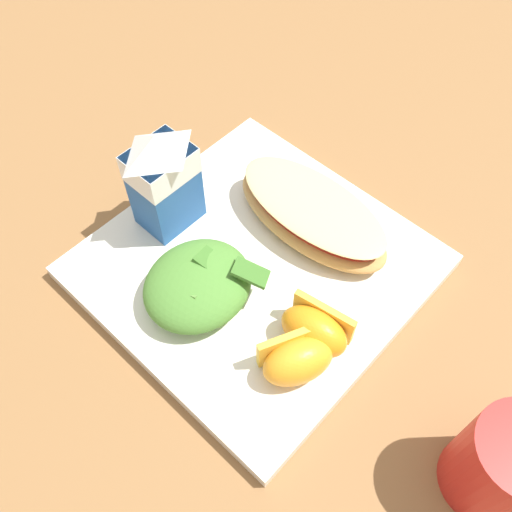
{
  "coord_description": "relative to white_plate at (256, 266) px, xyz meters",
  "views": [
    {
      "loc": [
        -0.21,
        -0.2,
        0.45
      ],
      "look_at": [
        0.0,
        0.0,
        0.03
      ],
      "focal_mm": 39.03,
      "sensor_mm": 36.0,
      "label": 1
    }
  ],
  "objects": [
    {
      "name": "cheesy_pizza_bread",
      "position": [
        0.07,
        -0.01,
        0.03
      ],
      "size": [
        0.08,
        0.17,
        0.04
      ],
      "color": "tan",
      "rests_on": "white_plate"
    },
    {
      "name": "milk_carton",
      "position": [
        -0.02,
        0.1,
        0.07
      ],
      "size": [
        0.06,
        0.05,
        0.11
      ],
      "color": "#23569E",
      "rests_on": "white_plate"
    },
    {
      "name": "orange_wedge_middle",
      "position": [
        -0.03,
        -0.09,
        0.03
      ],
      "size": [
        0.05,
        0.07,
        0.04
      ],
      "color": "orange",
      "rests_on": "white_plate"
    },
    {
      "name": "orange_wedge_front",
      "position": [
        -0.06,
        -0.1,
        0.03
      ],
      "size": [
        0.07,
        0.06,
        0.04
      ],
      "color": "orange",
      "rests_on": "white_plate"
    },
    {
      "name": "drinking_red_cup",
      "position": [
        -0.02,
        -0.26,
        0.04
      ],
      "size": [
        0.07,
        0.07,
        0.09
      ],
      "primitive_type": "cylinder",
      "color": "red",
      "rests_on": "ground"
    },
    {
      "name": "white_plate",
      "position": [
        0.0,
        0.0,
        0.0
      ],
      "size": [
        0.28,
        0.28,
        0.02
      ],
      "primitive_type": "cube",
      "color": "white",
      "rests_on": "ground"
    },
    {
      "name": "ground",
      "position": [
        0.0,
        0.0,
        -0.01
      ],
      "size": [
        3.0,
        3.0,
        0.0
      ],
      "primitive_type": "plane",
      "color": "olive"
    },
    {
      "name": "green_salad_pile",
      "position": [
        -0.06,
        0.01,
        0.03
      ],
      "size": [
        0.1,
        0.1,
        0.04
      ],
      "color": "#4C8433",
      "rests_on": "white_plate"
    }
  ]
}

